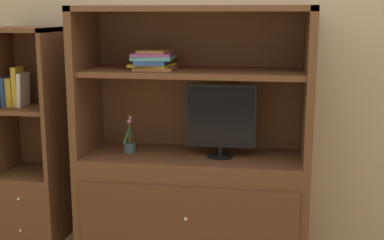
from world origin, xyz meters
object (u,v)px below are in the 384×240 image
magazine_stack (153,60)px  bookshelf_tall (33,171)px  upright_book_row (16,90)px  tv_monitor (221,119)px  media_console (193,177)px  potted_plant (130,145)px

magazine_stack → bookshelf_tall: bookshelf_tall is taller
upright_book_row → tv_monitor: bearing=-1.3°
media_console → bookshelf_tall: (-1.17, 0.00, -0.02)m
tv_monitor → media_console: bearing=168.3°
media_console → potted_plant: media_console is taller
potted_plant → bookshelf_tall: size_ratio=0.17×
tv_monitor → upright_book_row: upright_book_row is taller
media_console → magazine_stack: bearing=-178.7°
bookshelf_tall → potted_plant: bearing=-2.2°
media_console → upright_book_row: 1.39m
potted_plant → upright_book_row: upright_book_row is taller
bookshelf_tall → tv_monitor: bearing=-1.8°
bookshelf_tall → media_console: bearing=-0.2°
potted_plant → bookshelf_tall: bookshelf_tall is taller
magazine_stack → media_console: bearing=1.3°
potted_plant → magazine_stack: bearing=6.0°
potted_plant → upright_book_row: size_ratio=0.97×
tv_monitor → magazine_stack: magazine_stack is taller
magazine_stack → upright_book_row: size_ratio=1.28×
tv_monitor → potted_plant: (-0.63, 0.01, -0.21)m
tv_monitor → magazine_stack: 0.59m
tv_monitor → magazine_stack: (-0.46, 0.03, 0.38)m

